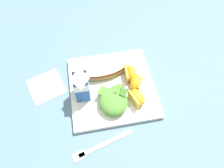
{
  "coord_description": "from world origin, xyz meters",
  "views": [
    {
      "loc": [
        -0.36,
        0.07,
        0.61
      ],
      "look_at": [
        0.0,
        0.0,
        0.03
      ],
      "focal_mm": 33.14,
      "sensor_mm": 36.0,
      "label": 1
    }
  ],
  "objects_px": {
    "cheesy_pizza_bread": "(106,68)",
    "paper_napkin": "(46,86)",
    "metal_fork": "(98,147)",
    "white_plate": "(112,87)",
    "orange_wedge_rear": "(130,74)",
    "orange_wedge_front": "(137,97)",
    "green_salad_pile": "(113,101)",
    "orange_wedge_middle": "(136,83)",
    "milk_carton": "(81,84)"
  },
  "relations": [
    {
      "from": "cheesy_pizza_bread",
      "to": "paper_napkin",
      "type": "distance_m",
      "value": 0.21
    },
    {
      "from": "orange_wedge_middle",
      "to": "paper_napkin",
      "type": "relative_size",
      "value": 0.64
    },
    {
      "from": "cheesy_pizza_bread",
      "to": "paper_napkin",
      "type": "xyz_separation_m",
      "value": [
        -0.02,
        0.21,
        -0.03
      ]
    },
    {
      "from": "white_plate",
      "to": "cheesy_pizza_bread",
      "type": "xyz_separation_m",
      "value": [
        0.06,
        0.01,
        0.03
      ]
    },
    {
      "from": "white_plate",
      "to": "paper_napkin",
      "type": "relative_size",
      "value": 2.55
    },
    {
      "from": "green_salad_pile",
      "to": "orange_wedge_rear",
      "type": "height_order",
      "value": "green_salad_pile"
    },
    {
      "from": "white_plate",
      "to": "orange_wedge_middle",
      "type": "height_order",
      "value": "orange_wedge_middle"
    },
    {
      "from": "orange_wedge_rear",
      "to": "milk_carton",
      "type": "bearing_deg",
      "value": 102.72
    },
    {
      "from": "green_salad_pile",
      "to": "metal_fork",
      "type": "distance_m",
      "value": 0.14
    },
    {
      "from": "orange_wedge_front",
      "to": "metal_fork",
      "type": "height_order",
      "value": "orange_wedge_front"
    },
    {
      "from": "cheesy_pizza_bread",
      "to": "metal_fork",
      "type": "bearing_deg",
      "value": 165.58
    },
    {
      "from": "orange_wedge_rear",
      "to": "white_plate",
      "type": "bearing_deg",
      "value": 108.82
    },
    {
      "from": "milk_carton",
      "to": "paper_napkin",
      "type": "xyz_separation_m",
      "value": [
        0.06,
        0.12,
        -0.07
      ]
    },
    {
      "from": "milk_carton",
      "to": "orange_wedge_front",
      "type": "xyz_separation_m",
      "value": [
        -0.05,
        -0.17,
        -0.04
      ]
    },
    {
      "from": "white_plate",
      "to": "orange_wedge_rear",
      "type": "distance_m",
      "value": 0.08
    },
    {
      "from": "orange_wedge_front",
      "to": "white_plate",
      "type": "bearing_deg",
      "value": 44.51
    },
    {
      "from": "milk_carton",
      "to": "metal_fork",
      "type": "relative_size",
      "value": 0.59
    },
    {
      "from": "orange_wedge_front",
      "to": "orange_wedge_middle",
      "type": "xyz_separation_m",
      "value": [
        0.05,
        -0.01,
        0.0
      ]
    },
    {
      "from": "paper_napkin",
      "to": "metal_fork",
      "type": "distance_m",
      "value": 0.28
    },
    {
      "from": "cheesy_pizza_bread",
      "to": "orange_wedge_middle",
      "type": "xyz_separation_m",
      "value": [
        -0.08,
        -0.09,
        0.0
      ]
    },
    {
      "from": "white_plate",
      "to": "paper_napkin",
      "type": "bearing_deg",
      "value": 78.03
    },
    {
      "from": "cheesy_pizza_bread",
      "to": "green_salad_pile",
      "type": "bearing_deg",
      "value": -178.81
    },
    {
      "from": "green_salad_pile",
      "to": "paper_napkin",
      "type": "distance_m",
      "value": 0.25
    },
    {
      "from": "metal_fork",
      "to": "white_plate",
      "type": "bearing_deg",
      "value": -21.73
    },
    {
      "from": "orange_wedge_middle",
      "to": "white_plate",
      "type": "bearing_deg",
      "value": 79.09
    },
    {
      "from": "orange_wedge_front",
      "to": "orange_wedge_rear",
      "type": "bearing_deg",
      "value": 0.26
    },
    {
      "from": "green_salad_pile",
      "to": "metal_fork",
      "type": "height_order",
      "value": "green_salad_pile"
    },
    {
      "from": "green_salad_pile",
      "to": "metal_fork",
      "type": "relative_size",
      "value": 0.58
    },
    {
      "from": "orange_wedge_rear",
      "to": "metal_fork",
      "type": "bearing_deg",
      "value": 146.09
    },
    {
      "from": "white_plate",
      "to": "milk_carton",
      "type": "relative_size",
      "value": 2.55
    },
    {
      "from": "white_plate",
      "to": "orange_wedge_rear",
      "type": "xyz_separation_m",
      "value": [
        0.02,
        -0.07,
        0.03
      ]
    },
    {
      "from": "green_salad_pile",
      "to": "orange_wedge_rear",
      "type": "xyz_separation_m",
      "value": [
        0.09,
        -0.08,
        -0.0
      ]
    },
    {
      "from": "cheesy_pizza_bread",
      "to": "metal_fork",
      "type": "xyz_separation_m",
      "value": [
        -0.25,
        0.06,
        -0.03
      ]
    },
    {
      "from": "orange_wedge_rear",
      "to": "metal_fork",
      "type": "xyz_separation_m",
      "value": [
        -0.21,
        0.14,
        -0.03
      ]
    },
    {
      "from": "green_salad_pile",
      "to": "milk_carton",
      "type": "distance_m",
      "value": 0.11
    },
    {
      "from": "orange_wedge_middle",
      "to": "cheesy_pizza_bread",
      "type": "bearing_deg",
      "value": 49.08
    },
    {
      "from": "green_salad_pile",
      "to": "orange_wedge_middle",
      "type": "relative_size",
      "value": 1.54
    },
    {
      "from": "orange_wedge_front",
      "to": "orange_wedge_rear",
      "type": "distance_m",
      "value": 0.09
    },
    {
      "from": "milk_carton",
      "to": "metal_fork",
      "type": "xyz_separation_m",
      "value": [
        -0.18,
        -0.02,
        -0.07
      ]
    },
    {
      "from": "cheesy_pizza_bread",
      "to": "orange_wedge_rear",
      "type": "height_order",
      "value": "orange_wedge_rear"
    },
    {
      "from": "orange_wedge_rear",
      "to": "orange_wedge_front",
      "type": "bearing_deg",
      "value": -179.74
    },
    {
      "from": "green_salad_pile",
      "to": "orange_wedge_front",
      "type": "height_order",
      "value": "green_salad_pile"
    },
    {
      "from": "orange_wedge_middle",
      "to": "orange_wedge_rear",
      "type": "height_order",
      "value": "same"
    },
    {
      "from": "orange_wedge_front",
      "to": "green_salad_pile",
      "type": "bearing_deg",
      "value": 89.57
    },
    {
      "from": "green_salad_pile",
      "to": "metal_fork",
      "type": "bearing_deg",
      "value": 150.95
    },
    {
      "from": "green_salad_pile",
      "to": "white_plate",
      "type": "bearing_deg",
      "value": -6.85
    },
    {
      "from": "cheesy_pizza_bread",
      "to": "orange_wedge_front",
      "type": "height_order",
      "value": "orange_wedge_front"
    },
    {
      "from": "cheesy_pizza_bread",
      "to": "orange_wedge_rear",
      "type": "distance_m",
      "value": 0.09
    },
    {
      "from": "white_plate",
      "to": "metal_fork",
      "type": "height_order",
      "value": "white_plate"
    },
    {
      "from": "cheesy_pizza_bread",
      "to": "metal_fork",
      "type": "height_order",
      "value": "cheesy_pizza_bread"
    }
  ]
}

